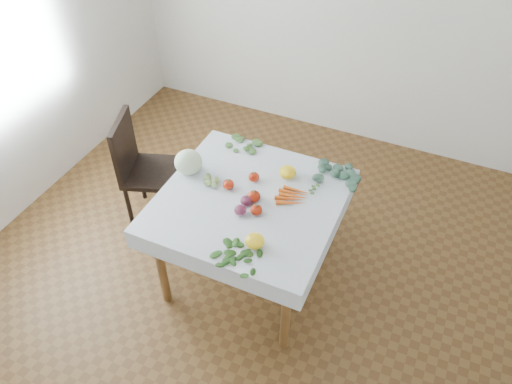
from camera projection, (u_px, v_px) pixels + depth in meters
ground at (250, 273)px, 3.67m from camera, size 4.00×4.00×0.00m
table at (250, 210)px, 3.23m from camera, size 1.00×1.00×0.75m
tablecloth at (250, 199)px, 3.16m from camera, size 1.12×1.12×0.01m
chair at (141, 164)px, 3.78m from camera, size 0.52×0.52×0.91m
cabbage at (188, 162)px, 3.30m from camera, size 0.22×0.22×0.17m
tomato_a at (254, 196)px, 3.12m from camera, size 0.10×0.10×0.07m
tomato_b at (254, 177)px, 3.27m from camera, size 0.07×0.07×0.06m
tomato_c at (228, 184)px, 3.21m from camera, size 0.09×0.09×0.06m
tomato_d at (256, 210)px, 3.04m from camera, size 0.10×0.10×0.06m
heirloom_back at (288, 172)px, 3.29m from camera, size 0.13×0.13×0.08m
heirloom_front at (255, 241)px, 2.84m from camera, size 0.14×0.14×0.08m
onion_a at (246, 201)px, 3.10m from camera, size 0.09×0.09×0.06m
onion_b at (240, 210)px, 3.04m from camera, size 0.10×0.10×0.06m
tomatillo_cluster at (212, 182)px, 3.24m from camera, size 0.13×0.10×0.04m
carrot_bunch at (293, 196)px, 3.15m from camera, size 0.20×0.20×0.03m
kale_bunch at (337, 175)px, 3.30m from camera, size 0.29×0.27×0.04m
basil_bunch at (235, 258)px, 2.79m from camera, size 0.29×0.22×0.01m
dill_bunch at (244, 145)px, 3.55m from camera, size 0.22×0.18×0.02m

